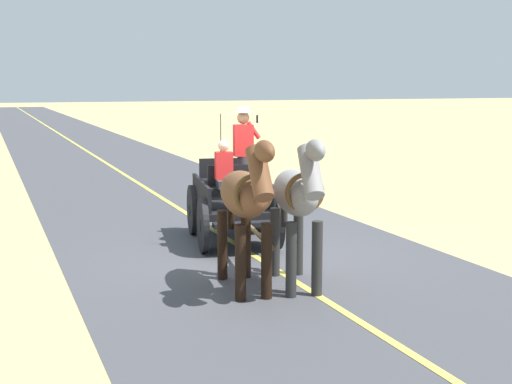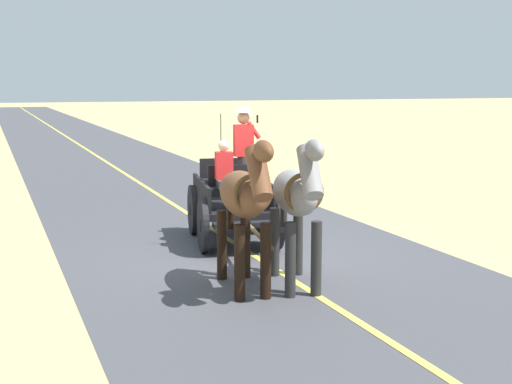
# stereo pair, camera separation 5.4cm
# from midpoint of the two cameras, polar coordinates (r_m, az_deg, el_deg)

# --- Properties ---
(ground_plane) EXTENTS (200.00, 200.00, 0.00)m
(ground_plane) POSITION_cam_midpoint_polar(r_m,az_deg,el_deg) (12.07, -0.81, -4.98)
(ground_plane) COLOR tan
(road_surface) EXTENTS (6.30, 160.00, 0.01)m
(road_surface) POSITION_cam_midpoint_polar(r_m,az_deg,el_deg) (12.07, -0.81, -4.96)
(road_surface) COLOR #424247
(road_surface) RESTS_ON ground
(road_centre_stripe) EXTENTS (0.12, 160.00, 0.00)m
(road_centre_stripe) POSITION_cam_midpoint_polar(r_m,az_deg,el_deg) (12.07, -0.81, -4.93)
(road_centre_stripe) COLOR #DBCC4C
(road_centre_stripe) RESTS_ON road_surface
(horse_drawn_carriage) EXTENTS (1.79, 4.51, 2.50)m
(horse_drawn_carriage) POSITION_cam_midpoint_polar(r_m,az_deg,el_deg) (12.68, -2.03, -0.54)
(horse_drawn_carriage) COLOR black
(horse_drawn_carriage) RESTS_ON ground
(horse_near_side) EXTENTS (0.86, 2.15, 2.21)m
(horse_near_side) POSITION_cam_midpoint_polar(r_m,az_deg,el_deg) (9.76, 3.26, -0.38)
(horse_near_side) COLOR gray
(horse_near_side) RESTS_ON ground
(horse_off_side) EXTENTS (0.72, 2.14, 2.21)m
(horse_off_side) POSITION_cam_midpoint_polar(r_m,az_deg,el_deg) (9.59, -1.06, -0.54)
(horse_off_side) COLOR brown
(horse_off_side) RESTS_ON ground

